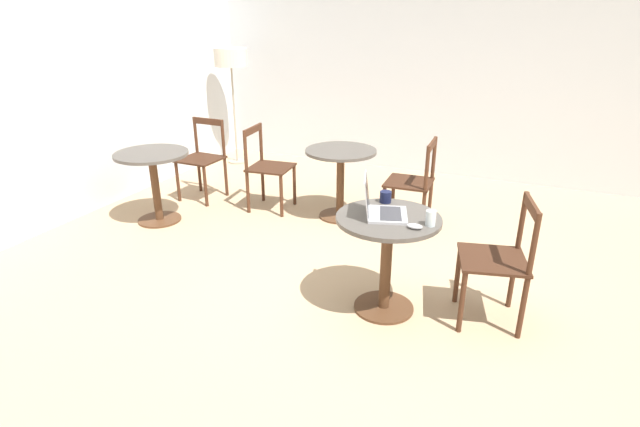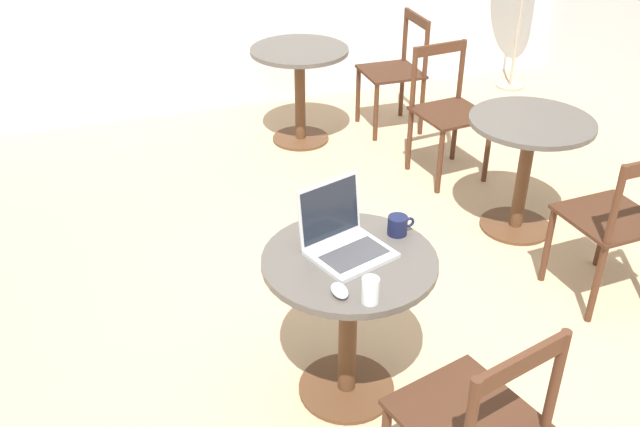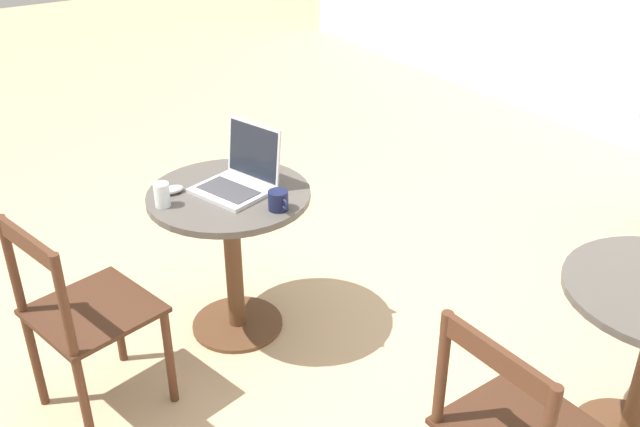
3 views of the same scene
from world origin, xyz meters
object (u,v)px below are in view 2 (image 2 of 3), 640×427
object	(u,v)px
chair_mid_front	(615,223)
mug	(398,225)
drinking_glass	(370,290)
cafe_table_mid	(528,150)
chair_near_front	(473,424)
cafe_table_near	(349,296)
laptop	(344,240)
cafe_table_far	(300,74)
chair_far_right	(396,72)
mouse	(340,291)
chair_mid_back	(447,112)

from	to	relation	value
chair_mid_front	mug	distance (m)	1.30
drinking_glass	cafe_table_mid	bearing A→B (deg)	38.77
chair_near_front	mug	distance (m)	0.88
cafe_table_near	laptop	distance (m)	0.25
cafe_table_near	mug	bearing A→B (deg)	21.42
cafe_table_far	mug	xyz separation A→B (m)	(-0.38, -2.49, 0.23)
cafe_table_mid	drinking_glass	world-z (taller)	drinking_glass
chair_far_right	drinking_glass	bearing A→B (deg)	-116.84
laptop	mouse	size ratio (longest dim) A/B	3.76
cafe_table_near	chair_mid_front	world-z (taller)	chair_mid_front
chair_far_right	mouse	bearing A→B (deg)	-118.92
chair_near_front	chair_far_right	size ratio (longest dim) A/B	1.00
cafe_table_near	chair_mid_back	size ratio (longest dim) A/B	0.81
chair_near_front	mouse	world-z (taller)	chair_near_front
chair_far_right	mug	bearing A→B (deg)	-115.05
cafe_table_near	chair_near_front	xyz separation A→B (m)	(0.18, -0.73, -0.07)
chair_near_front	laptop	bearing A→B (deg)	102.91
cafe_table_far	cafe_table_mid	bearing A→B (deg)	-62.90
cafe_table_mid	laptop	world-z (taller)	laptop
chair_mid_front	chair_far_right	size ratio (longest dim) A/B	1.00
laptop	cafe_table_far	bearing A→B (deg)	75.75
chair_mid_back	chair_far_right	bearing A→B (deg)	89.62
chair_mid_back	chair_near_front	bearing A→B (deg)	-116.53
cafe_table_far	mug	distance (m)	2.53
cafe_table_near	laptop	world-z (taller)	laptop
cafe_table_near	cafe_table_mid	world-z (taller)	same
chair_far_right	drinking_glass	world-z (taller)	chair_far_right
cafe_table_far	mouse	size ratio (longest dim) A/B	7.19
mug	cafe_table_mid	bearing A→B (deg)	34.15
chair_far_right	mug	xyz separation A→B (m)	(-1.15, -2.47, 0.30)
cafe_table_mid	laptop	xyz separation A→B (m)	(-1.49, -0.88, 0.24)
drinking_glass	chair_far_right	bearing A→B (deg)	63.16
cafe_table_far	laptop	size ratio (longest dim) A/B	1.91
chair_near_front	chair_mid_front	distance (m)	1.63
cafe_table_near	cafe_table_mid	distance (m)	1.76
cafe_table_near	chair_near_front	distance (m)	0.75
chair_mid_back	mouse	size ratio (longest dim) A/B	8.86
laptop	mouse	world-z (taller)	laptop
chair_mid_back	drinking_glass	distance (m)	2.50
cafe_table_near	mouse	size ratio (longest dim) A/B	7.19
cafe_table_mid	chair_mid_back	size ratio (longest dim) A/B	0.81
cafe_table_mid	chair_mid_front	size ratio (longest dim) A/B	0.81
cafe_table_far	chair_mid_back	bearing A→B (deg)	-48.00
cafe_table_near	chair_mid_front	distance (m)	1.53
mouse	laptop	bearing A→B (deg)	65.52
cafe_table_far	chair_mid_front	xyz separation A→B (m)	(0.88, -2.40, -0.07)
cafe_table_mid	mouse	size ratio (longest dim) A/B	7.19
cafe_table_near	cafe_table_far	size ratio (longest dim) A/B	1.00
cafe_table_mid	drinking_glass	distance (m)	1.97
cafe_table_near	chair_far_right	xyz separation A→B (m)	(1.41, 2.57, -0.07)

